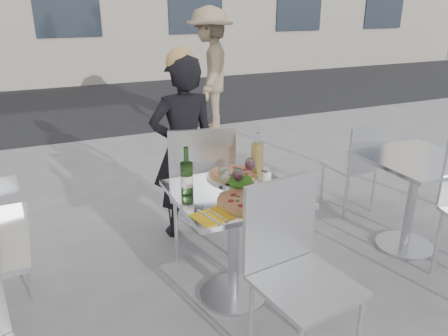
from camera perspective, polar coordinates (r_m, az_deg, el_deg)
name	(u,v)px	position (r m, az deg, el deg)	size (l,w,h in m)	color
ground	(233,295)	(3.01, 1.23, -16.29)	(80.00, 80.00, 0.00)	slate
street_asphalt	(89,103)	(8.91, -17.23, 8.10)	(24.00, 5.00, 0.00)	black
main_table	(234,223)	(2.72, 1.31, -7.17)	(0.72, 0.72, 0.75)	#B7BABF
side_table_right	(414,184)	(3.57, 23.59, -1.93)	(0.72, 0.72, 0.75)	#B7BABF
chair_far	(200,180)	(3.18, -3.13, -1.57)	(0.56, 0.57, 1.02)	silver
chair_near	(294,260)	(2.29, 9.10, -11.79)	(0.51, 0.52, 1.00)	silver
side_chair_rfar	(357,161)	(4.06, 17.00, 0.93)	(0.39, 0.40, 0.84)	silver
woman_diner	(183,149)	(3.46, -5.31, 2.48)	(0.53, 0.35, 1.46)	black
pedestrian_b	(210,71)	(6.49, -1.84, 12.59)	(1.15, 0.66, 1.78)	#8D775B
pizza_near	(247,201)	(2.48, 3.02, -4.32)	(0.34, 0.34, 0.02)	tan
pizza_far	(234,175)	(2.84, 1.26, -0.88)	(0.35, 0.35, 0.03)	white
salad_plate	(241,182)	(2.66, 2.17, -1.90)	(0.22, 0.22, 0.09)	white
wine_bottle	(187,177)	(2.55, -4.89, -1.16)	(0.07, 0.08, 0.29)	#2E5821
carafe	(257,158)	(2.84, 4.33, 1.26)	(0.08, 0.08, 0.29)	tan
sugar_shaker	(266,177)	(2.72, 5.49, -1.13)	(0.06, 0.06, 0.11)	white
wineglass_white_a	(224,177)	(2.54, 0.05, -1.22)	(0.07, 0.07, 0.16)	white
wineglass_white_b	(224,171)	(2.64, -0.02, -0.38)	(0.07, 0.07, 0.16)	white
wineglass_red_a	(238,175)	(2.58, 1.83, -0.94)	(0.07, 0.07, 0.16)	white
wineglass_red_b	(250,165)	(2.74, 3.43, 0.41)	(0.07, 0.07, 0.16)	white
napkin_left	(212,216)	(2.32, -1.62, -6.33)	(0.22, 0.22, 0.01)	yellow
napkin_right	(283,193)	(2.63, 7.76, -3.22)	(0.19, 0.20, 0.01)	yellow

